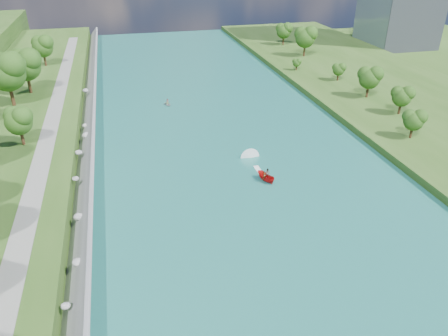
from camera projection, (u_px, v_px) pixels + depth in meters
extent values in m
plane|color=#2D5119|center=(266.00, 217.00, 63.87)|extent=(260.00, 260.00, 0.00)
cube|color=#1B695E|center=(231.00, 157.00, 80.95)|extent=(55.00, 240.00, 0.10)
cube|color=slate|center=(85.00, 164.00, 74.58)|extent=(3.54, 236.00, 4.05)
ellipsoid|color=gray|center=(65.00, 306.00, 45.28)|extent=(1.05, 0.88, 0.71)
ellipsoid|color=gray|center=(77.00, 262.00, 51.33)|extent=(1.26, 1.32, 0.79)
ellipsoid|color=gray|center=(78.00, 217.00, 59.85)|extent=(1.32, 1.14, 0.98)
ellipsoid|color=gray|center=(75.00, 179.00, 67.48)|extent=(1.09, 1.07, 0.66)
ellipsoid|color=gray|center=(78.00, 152.00, 76.34)|extent=(1.33, 1.23, 0.82)
ellipsoid|color=gray|center=(87.00, 135.00, 84.37)|extent=(1.79, 1.94, 1.09)
ellipsoid|color=gray|center=(86.00, 126.00, 89.77)|extent=(1.40, 1.34, 0.82)
ellipsoid|color=gray|center=(88.00, 111.00, 97.47)|extent=(0.94, 0.86, 0.69)
ellipsoid|color=gray|center=(85.00, 91.00, 104.97)|extent=(1.36, 1.39, 0.97)
cube|color=gray|center=(42.00, 159.00, 72.33)|extent=(3.00, 200.00, 0.10)
ellipsoid|color=#1F4311|center=(19.00, 123.00, 75.61)|extent=(5.04, 5.04, 8.39)
ellipsoid|color=#1F4311|center=(7.00, 74.00, 92.12)|extent=(8.30, 8.30, 13.83)
ellipsoid|color=#1F4311|center=(26.00, 67.00, 100.07)|extent=(7.40, 7.40, 12.34)
ellipsoid|color=#1F4311|center=(0.00, 66.00, 107.91)|extent=(5.12, 5.12, 8.53)
ellipsoid|color=#1F4311|center=(43.00, 48.00, 121.90)|extent=(6.05, 6.05, 10.08)
ellipsoid|color=#1F4311|center=(414.00, 121.00, 83.37)|extent=(4.13, 4.13, 6.88)
ellipsoid|color=#1F4311|center=(402.00, 98.00, 94.54)|extent=(4.51, 4.51, 7.51)
ellipsoid|color=#1F4311|center=(369.00, 79.00, 104.11)|extent=(5.39, 5.39, 8.98)
ellipsoid|color=#1F4311|center=(339.00, 70.00, 117.08)|extent=(3.38, 3.38, 5.63)
ellipsoid|color=#1F4311|center=(297.00, 63.00, 126.39)|extent=(2.45, 2.45, 4.09)
ellipsoid|color=#1F4311|center=(305.00, 39.00, 139.47)|extent=(6.71, 6.71, 11.18)
ellipsoid|color=#1F4311|center=(284.00, 32.00, 154.50)|extent=(5.44, 5.44, 9.06)
imported|color=#B30E0E|center=(266.00, 177.00, 72.66)|extent=(2.80, 4.02, 1.46)
imported|color=#66605B|center=(264.00, 176.00, 72.02)|extent=(0.73, 0.65, 1.68)
imported|color=#66605B|center=(268.00, 173.00, 73.00)|extent=(0.83, 0.67, 1.60)
cube|color=white|center=(260.00, 172.00, 75.56)|extent=(0.90, 5.00, 0.06)
imported|color=gray|center=(168.00, 104.00, 105.20)|extent=(2.53, 3.06, 0.55)
imported|color=#66605B|center=(167.00, 102.00, 104.90)|extent=(0.72, 0.55, 1.31)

